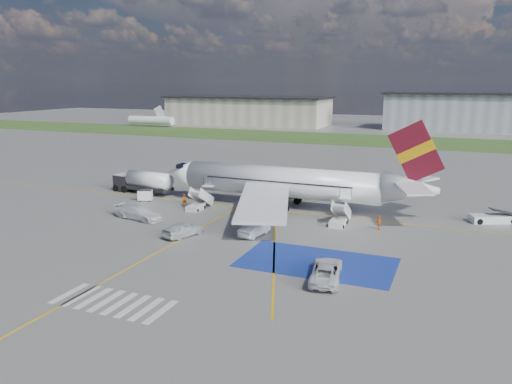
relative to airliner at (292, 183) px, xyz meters
The scene contains 22 objects.
ground 14.48m from the airliner, 96.14° to the right, with size 400.00×400.00×0.00m, color #60605E.
grass_strip 81.08m from the airliner, 91.06° to the left, with size 400.00×30.00×0.01m, color #2D4C1E.
taxiway_line_main 4.21m from the airliner, 126.97° to the right, with size 120.00×0.20×0.01m, color gold.
taxiway_line_cross 25.10m from the airliner, 105.17° to the right, with size 0.20×60.00×0.01m, color gold.
taxiway_line_diag 4.21m from the airliner, 126.97° to the right, with size 0.20×60.00×0.01m, color gold.
staging_box 20.19m from the airliner, 64.74° to the right, with size 14.00×8.00×0.01m, color navy.
crosswalk 32.35m from the airliner, 95.90° to the right, with size 9.00×4.00×0.01m.
terminal_west 129.04m from the airliner, 115.97° to the left, with size 60.00×22.00×10.00m, color #9E9588.
terminal_centre 122.43m from the airliner, 81.31° to the left, with size 48.00×18.00×12.00m, color gray.
airliner is the anchor object (origin of this frame).
airstairs_fwd 12.52m from the airliner, 154.30° to the right, with size 1.90×5.20×3.60m.
airstairs_aft 9.59m from the airliner, 35.25° to the right, with size 1.90×5.20×3.60m.
fuel_tanker 23.17m from the airliner, behind, with size 9.84×3.72×3.28m.
gpu_cart 20.50m from the airliner, 168.98° to the right, with size 2.20×1.82×1.58m.
belt_loader 24.33m from the airliner, ahead, with size 5.79×3.84×1.69m.
car_silver_a 17.49m from the airliner, 113.16° to the right, with size 1.88×4.66×1.59m, color silver.
car_silver_b 12.98m from the airliner, 89.55° to the right, with size 1.53×4.39×1.45m, color silver.
van_white_a 23.84m from the airliner, 64.43° to the right, with size 2.39×5.19×1.95m, color silver.
van_white_b 19.57m from the airliner, 141.85° to the right, with size 2.16×5.31×2.08m, color silver.
crew_fwd 14.36m from the airliner, 162.20° to the right, with size 0.58×0.38×1.59m, color orange.
crew_nose 14.58m from the airliner, behind, with size 0.89×0.69×1.83m, color orange.
crew_aft 13.43m from the airliner, 24.18° to the right, with size 0.94×0.39×1.60m, color #F4610C.
Camera 1 is at (21.37, -45.83, 16.19)m, focal length 35.00 mm.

